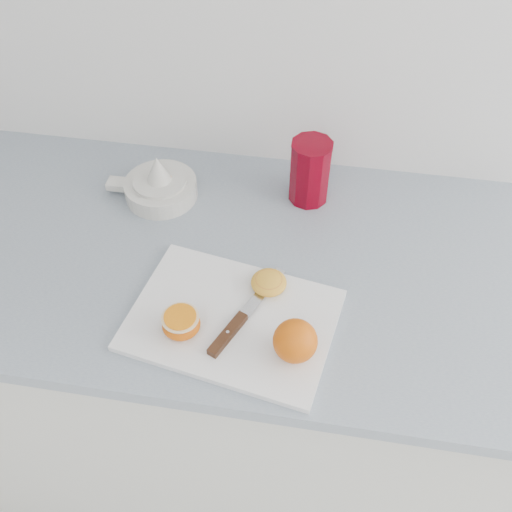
% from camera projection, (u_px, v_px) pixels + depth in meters
% --- Properties ---
extents(counter, '(2.37, 0.64, 0.89)m').
position_uv_depth(counter, '(227.00, 370.00, 1.43)').
color(counter, silver).
rests_on(counter, ground).
extents(cutting_board, '(0.38, 0.30, 0.01)m').
position_uv_depth(cutting_board, '(232.00, 320.00, 0.98)').
color(cutting_board, white).
rests_on(cutting_board, counter).
extents(whole_orange, '(0.07, 0.07, 0.07)m').
position_uv_depth(whole_orange, '(295.00, 341.00, 0.91)').
color(whole_orange, '#E86000').
rests_on(whole_orange, cutting_board).
extents(half_orange, '(0.06, 0.06, 0.04)m').
position_uv_depth(half_orange, '(181.00, 323.00, 0.95)').
color(half_orange, '#E86000').
rests_on(half_orange, cutting_board).
extents(squeezed_shell, '(0.06, 0.06, 0.03)m').
position_uv_depth(squeezed_shell, '(269.00, 282.00, 1.01)').
color(squeezed_shell, gold).
rests_on(squeezed_shell, cutting_board).
extents(paring_knife, '(0.11, 0.21, 0.01)m').
position_uv_depth(paring_knife, '(234.00, 326.00, 0.96)').
color(paring_knife, '#3F2110').
rests_on(paring_knife, cutting_board).
extents(citrus_juicer, '(0.19, 0.15, 0.10)m').
position_uv_depth(citrus_juicer, '(160.00, 186.00, 1.19)').
color(citrus_juicer, white).
rests_on(citrus_juicer, counter).
extents(red_tumbler, '(0.08, 0.08, 0.14)m').
position_uv_depth(red_tumbler, '(310.00, 174.00, 1.16)').
color(red_tumbler, '#710010').
rests_on(red_tumbler, counter).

